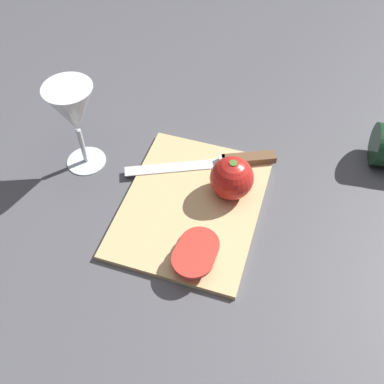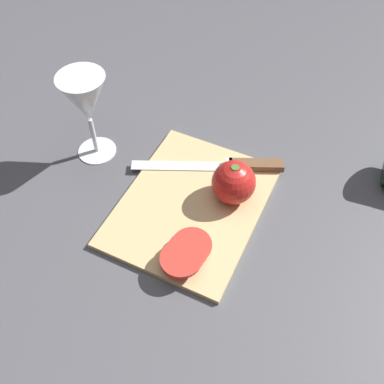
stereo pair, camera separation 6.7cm
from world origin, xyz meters
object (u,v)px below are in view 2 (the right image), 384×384
object	(u,v)px
tomato_slice_stack_near	(187,252)
whole_tomato	(234,182)
knife	(240,165)
wine_glass	(86,102)

from	to	relation	value
tomato_slice_stack_near	whole_tomato	bearing A→B (deg)	-7.65
knife	tomato_slice_stack_near	world-z (taller)	tomato_slice_stack_near
wine_glass	whole_tomato	distance (m)	0.29
whole_tomato	tomato_slice_stack_near	bearing A→B (deg)	172.35
wine_glass	knife	bearing A→B (deg)	-75.06
knife	tomato_slice_stack_near	distance (m)	0.22
knife	whole_tomato	bearing A→B (deg)	77.07
wine_glass	knife	world-z (taller)	wine_glass
whole_tomato	knife	xyz separation A→B (m)	(0.07, 0.01, -0.03)
knife	wine_glass	bearing A→B (deg)	-9.39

